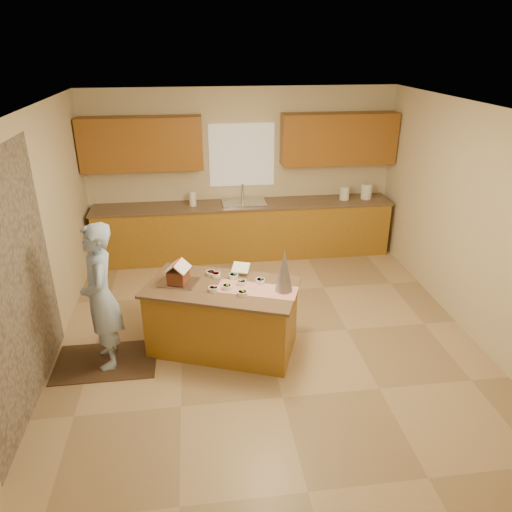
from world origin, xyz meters
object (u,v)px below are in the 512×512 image
at_px(island_base, 223,319).
at_px(gingerbread_house, 178,274).
at_px(tinsel_tree, 284,271).
at_px(boy, 101,297).

distance_m(island_base, gingerbread_house, 0.74).
height_order(tinsel_tree, gingerbread_house, tinsel_tree).
xyz_separation_m(tinsel_tree, gingerbread_house, (-1.15, 0.34, -0.13)).
relative_size(island_base, gingerbread_house, 5.02).
distance_m(island_base, tinsel_tree, 0.98).
bearing_deg(island_base, tinsel_tree, 3.67).
distance_m(island_base, boy, 1.38).
distance_m(tinsel_tree, boy, 1.98).
xyz_separation_m(island_base, boy, (-1.30, -0.11, 0.45)).
height_order(island_base, boy, boy).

